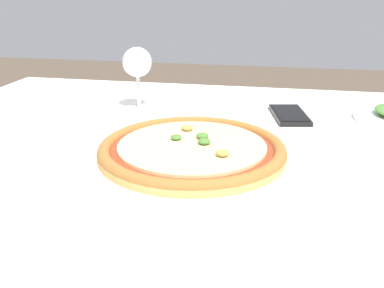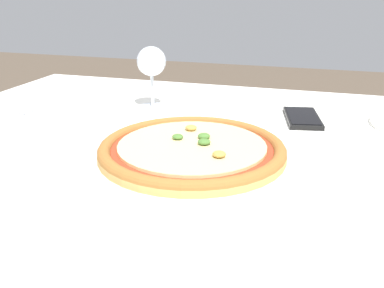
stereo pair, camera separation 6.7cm
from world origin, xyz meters
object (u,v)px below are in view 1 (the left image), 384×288
dining_table (186,192)px  cell_phone (289,115)px  pizza_plate (192,151)px  wine_glass_far_left (137,65)px

dining_table → cell_phone: bearing=51.4°
pizza_plate → cell_phone: (0.17, 0.29, -0.01)m
pizza_plate → cell_phone: 0.33m
wine_glass_far_left → cell_phone: wine_glass_far_left is taller
pizza_plate → cell_phone: size_ratio=2.37×
pizza_plate → cell_phone: pizza_plate is taller
dining_table → pizza_plate: pizza_plate is taller
dining_table → wine_glass_far_left: bearing=124.8°
wine_glass_far_left → cell_phone: 0.37m
cell_phone → dining_table: bearing=-128.6°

